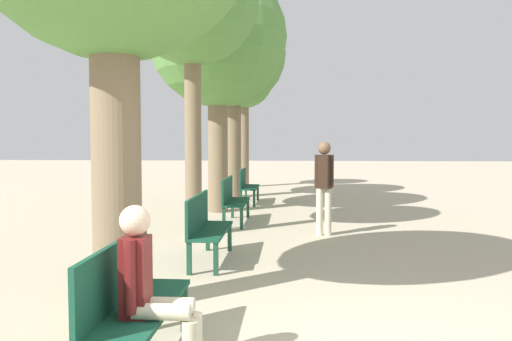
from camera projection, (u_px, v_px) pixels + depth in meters
bench_row_0 at (129, 296)px, 3.80m from camera, size 0.44×1.53×0.96m
bench_row_1 at (205, 223)px, 7.13m from camera, size 0.44×1.53×0.96m
bench_row_2 at (232, 197)px, 10.45m from camera, size 0.44×1.53×0.96m
bench_row_3 at (246, 183)px, 13.78m from camera, size 0.44×1.53×0.96m
tree_row_1 at (192, 0)px, 8.89m from camera, size 2.43×2.43×5.51m
tree_row_2 at (217, 39)px, 11.96m from camera, size 3.34×3.34×5.89m
tree_row_3 at (233, 56)px, 15.10m from camera, size 3.21×3.21×5.97m
tree_row_4 at (243, 81)px, 18.46m from camera, size 2.25×2.25×5.19m
person_seated at (152, 287)px, 3.58m from camera, size 0.58×0.33×1.28m
pedestrian_near at (324, 182)px, 9.09m from camera, size 0.35×0.29×1.72m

